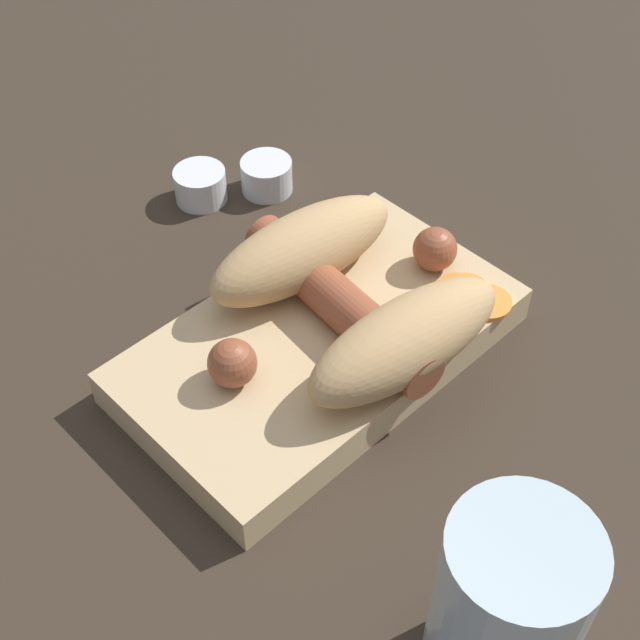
# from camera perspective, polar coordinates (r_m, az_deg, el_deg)

# --- Properties ---
(ground_plane) EXTENTS (3.00, 3.00, 0.00)m
(ground_plane) POSITION_cam_1_polar(r_m,az_deg,el_deg) (0.61, 0.00, -2.49)
(ground_plane) COLOR #33281E
(food_tray) EXTENTS (0.27, 0.15, 0.03)m
(food_tray) POSITION_cam_1_polar(r_m,az_deg,el_deg) (0.60, 0.00, -1.59)
(food_tray) COLOR tan
(food_tray) RESTS_ON ground_plane
(bread_roll) EXTENTS (0.16, 0.17, 0.05)m
(bread_roll) POSITION_cam_1_polar(r_m,az_deg,el_deg) (0.58, 2.02, 1.77)
(bread_roll) COLOR tan
(bread_roll) RESTS_ON food_tray
(sausage) EXTENTS (0.20, 0.17, 0.03)m
(sausage) POSITION_cam_1_polar(r_m,az_deg,el_deg) (0.59, 1.28, 1.12)
(sausage) COLOR brown
(sausage) RESTS_ON food_tray
(pickled_veggies) EXTENTS (0.07, 0.06, 0.01)m
(pickled_veggies) POSITION_cam_1_polar(r_m,az_deg,el_deg) (0.61, 8.45, 1.15)
(pickled_veggies) COLOR orange
(pickled_veggies) RESTS_ON food_tray
(condiment_cup_near) EXTENTS (0.04, 0.04, 0.03)m
(condiment_cup_near) POSITION_cam_1_polar(r_m,az_deg,el_deg) (0.74, -3.43, 9.10)
(condiment_cup_near) COLOR silver
(condiment_cup_near) RESTS_ON ground_plane
(condiment_cup_far) EXTENTS (0.04, 0.04, 0.03)m
(condiment_cup_far) POSITION_cam_1_polar(r_m,az_deg,el_deg) (0.74, -7.65, 8.45)
(condiment_cup_far) COLOR silver
(condiment_cup_far) RESTS_ON ground_plane
(drink_glass) EXTENTS (0.07, 0.07, 0.12)m
(drink_glass) POSITION_cam_1_polar(r_m,az_deg,el_deg) (0.45, 11.80, -17.86)
(drink_glass) COLOR silver
(drink_glass) RESTS_ON ground_plane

